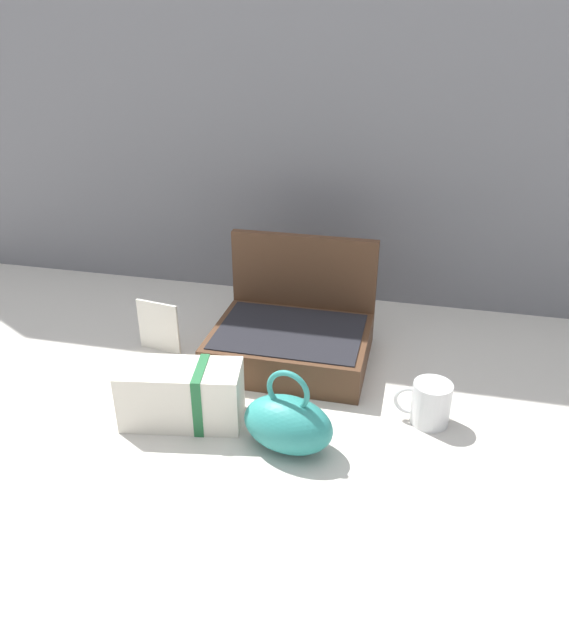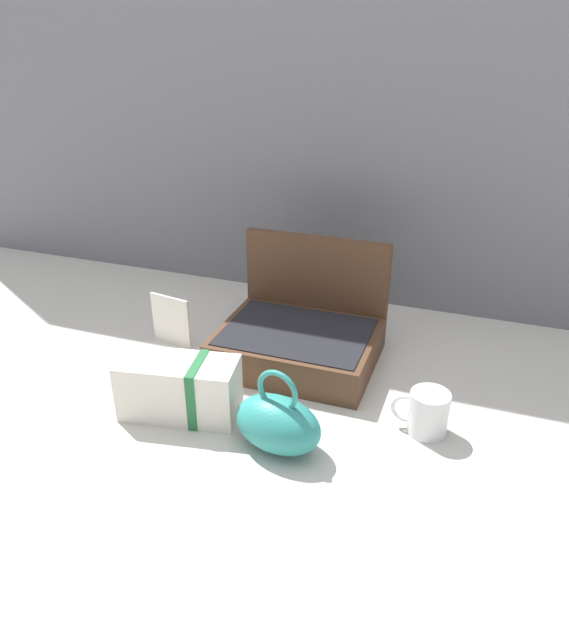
# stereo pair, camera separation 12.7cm
# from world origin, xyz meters

# --- Properties ---
(ground_plane) EXTENTS (6.00, 6.00, 0.00)m
(ground_plane) POSITION_xyz_m (0.00, 0.00, 0.00)
(ground_plane) COLOR beige
(back_wall) EXTENTS (3.20, 0.06, 1.40)m
(back_wall) POSITION_xyz_m (0.00, 0.58, 0.70)
(back_wall) COLOR slate
(back_wall) RESTS_ON ground_plane
(open_suitcase) EXTENTS (0.38, 0.31, 0.28)m
(open_suitcase) POSITION_xyz_m (-0.04, 0.16, 0.07)
(open_suitcase) COLOR #4C301E
(open_suitcase) RESTS_ON ground_plane
(teal_pouch_handbag) EXTENTS (0.21, 0.15, 0.18)m
(teal_pouch_handbag) POSITION_xyz_m (0.03, -0.20, 0.06)
(teal_pouch_handbag) COLOR teal
(teal_pouch_handbag) RESTS_ON ground_plane
(cream_toiletry_bag) EXTENTS (0.27, 0.15, 0.13)m
(cream_toiletry_bag) POSITION_xyz_m (-0.21, -0.16, 0.06)
(cream_toiletry_bag) COLOR silver
(cream_toiletry_bag) RESTS_ON ground_plane
(coffee_mug) EXTENTS (0.12, 0.08, 0.10)m
(coffee_mug) POSITION_xyz_m (0.30, -0.04, 0.05)
(coffee_mug) COLOR silver
(coffee_mug) RESTS_ON ground_plane
(info_card_left) EXTENTS (0.12, 0.02, 0.14)m
(info_card_left) POSITION_xyz_m (-0.38, 0.11, 0.07)
(info_card_left) COLOR silver
(info_card_left) RESTS_ON ground_plane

